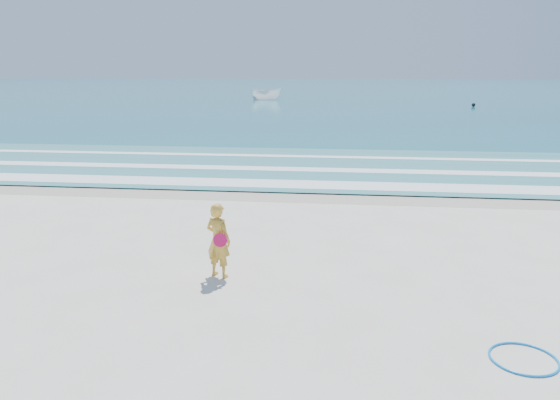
# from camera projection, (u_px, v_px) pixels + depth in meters

# --- Properties ---
(ground) EXTENTS (400.00, 400.00, 0.00)m
(ground) POSITION_uv_depth(u_px,v_px,m) (240.00, 313.00, 9.13)
(ground) COLOR silver
(ground) RESTS_ON ground
(wet_sand) EXTENTS (400.00, 2.40, 0.00)m
(wet_sand) POSITION_uv_depth(u_px,v_px,m) (292.00, 194.00, 17.81)
(wet_sand) COLOR #B2A893
(wet_sand) RESTS_ON ground
(ocean) EXTENTS (400.00, 190.00, 0.04)m
(ocean) POSITION_uv_depth(u_px,v_px,m) (339.00, 88.00, 110.44)
(ocean) COLOR #19727F
(ocean) RESTS_ON ground
(shallow) EXTENTS (400.00, 10.00, 0.01)m
(shallow) POSITION_uv_depth(u_px,v_px,m) (304.00, 166.00, 22.63)
(shallow) COLOR #59B7AD
(shallow) RESTS_ON ocean
(foam_near) EXTENTS (400.00, 1.40, 0.01)m
(foam_near) POSITION_uv_depth(u_px,v_px,m) (296.00, 184.00, 19.06)
(foam_near) COLOR white
(foam_near) RESTS_ON shallow
(foam_mid) EXTENTS (400.00, 0.90, 0.01)m
(foam_mid) POSITION_uv_depth(u_px,v_px,m) (303.00, 169.00, 21.86)
(foam_mid) COLOR white
(foam_mid) RESTS_ON shallow
(foam_far) EXTENTS (400.00, 0.60, 0.01)m
(foam_far) POSITION_uv_depth(u_px,v_px,m) (308.00, 156.00, 25.04)
(foam_far) COLOR white
(foam_far) RESTS_ON shallow
(hoop) EXTENTS (1.06, 1.06, 0.03)m
(hoop) POSITION_uv_depth(u_px,v_px,m) (523.00, 359.00, 7.67)
(hoop) COLOR #0C84E1
(hoop) RESTS_ON ground
(boat) EXTENTS (3.95, 1.50, 1.52)m
(boat) POSITION_uv_depth(u_px,v_px,m) (266.00, 94.00, 69.46)
(boat) COLOR white
(boat) RESTS_ON ocean
(buoy) EXTENTS (0.39, 0.39, 0.39)m
(buoy) POSITION_uv_depth(u_px,v_px,m) (474.00, 105.00, 57.53)
(buoy) COLOR black
(buoy) RESTS_ON ocean
(woman) EXTENTS (0.64, 0.55, 1.48)m
(woman) POSITION_uv_depth(u_px,v_px,m) (218.00, 240.00, 10.59)
(woman) COLOR gold
(woman) RESTS_ON ground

